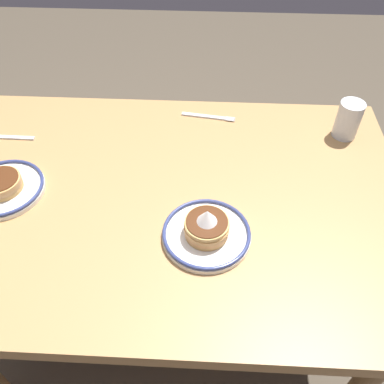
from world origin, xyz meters
The scene contains 7 objects.
ground_plane centered at (0.00, 0.00, 0.00)m, with size 6.00×6.00×0.00m, color #4A4134.
dining_table centered at (0.00, 0.00, 0.67)m, with size 1.36×0.93×0.76m.
plate_near_main centered at (0.48, 0.01, 0.77)m, with size 0.23×0.23×0.05m.
plate_center_pancakes centered at (-0.10, 0.14, 0.78)m, with size 0.23×0.23×0.10m.
drinking_glass centered at (-0.55, -0.30, 0.81)m, with size 0.08×0.08×0.12m.
fork_near centered at (-0.10, -0.37, 0.76)m, with size 0.19×0.04×0.01m.
butter_knife centered at (0.57, -0.23, 0.76)m, with size 0.21×0.02×0.01m.
Camera 1 is at (-0.10, 0.79, 1.62)m, focal length 38.54 mm.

